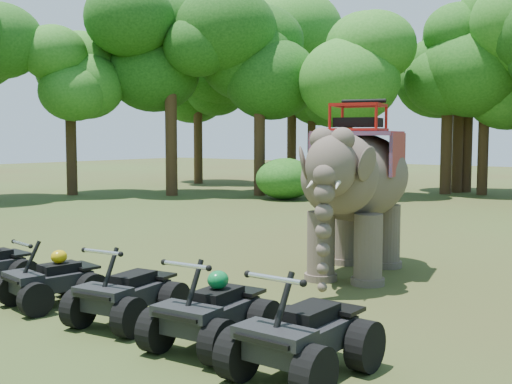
% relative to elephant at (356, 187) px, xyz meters
% --- Properties ---
extents(ground, '(110.00, 110.00, 0.00)m').
position_rel_elephant_xyz_m(ground, '(-0.75, -3.74, -1.87)').
color(ground, '#47381E').
rests_on(ground, ground).
extents(elephant, '(3.00, 4.79, 3.73)m').
position_rel_elephant_xyz_m(elephant, '(0.00, 0.00, 0.00)').
color(elephant, brown).
rests_on(elephant, ground).
extents(atv_1, '(1.40, 1.76, 1.19)m').
position_rel_elephant_xyz_m(atv_1, '(-2.92, -5.56, -1.27)').
color(atv_1, black).
rests_on(atv_1, ground).
extents(atv_2, '(1.49, 1.88, 1.27)m').
position_rel_elephant_xyz_m(atv_2, '(-1.06, -5.47, -1.23)').
color(atv_2, black).
rests_on(atv_2, ground).
extents(atv_3, '(1.45, 1.88, 1.31)m').
position_rel_elephant_xyz_m(atv_3, '(0.77, -5.53, -1.21)').
color(atv_3, black).
rests_on(atv_3, ground).
extents(atv_4, '(1.36, 1.86, 1.37)m').
position_rel_elephant_xyz_m(atv_4, '(2.37, -5.65, -1.18)').
color(atv_4, black).
rests_on(atv_4, ground).
extents(tree_23, '(5.40, 5.40, 7.72)m').
position_rel_elephant_xyz_m(tree_23, '(-20.29, 7.67, 1.99)').
color(tree_23, '#195114').
rests_on(tree_23, ground).
extents(tree_24, '(6.61, 6.61, 9.45)m').
position_rel_elephant_xyz_m(tree_24, '(-16.10, 10.50, 2.86)').
color(tree_24, '#195114').
rests_on(tree_24, ground).
extents(tree_25, '(6.02, 6.02, 8.59)m').
position_rel_elephant_xyz_m(tree_25, '(-12.67, 13.20, 2.43)').
color(tree_25, '#195114').
rests_on(tree_25, ground).
extents(tree_26, '(5.80, 5.80, 8.29)m').
position_rel_elephant_xyz_m(tree_26, '(-9.13, 15.65, 2.28)').
color(tree_26, '#195114').
rests_on(tree_26, ground).
extents(tree_27, '(6.39, 6.39, 9.13)m').
position_rel_elephant_xyz_m(tree_27, '(-5.64, 19.66, 2.70)').
color(tree_27, '#195114').
rests_on(tree_27, ground).
extents(tree_29, '(5.62, 5.62, 8.03)m').
position_rel_elephant_xyz_m(tree_29, '(-20.58, 17.29, 2.15)').
color(tree_29, '#195114').
rests_on(tree_29, ground).
extents(tree_31, '(5.22, 5.22, 7.46)m').
position_rel_elephant_xyz_m(tree_31, '(-15.76, 22.78, 1.86)').
color(tree_31, '#195114').
rests_on(tree_31, ground).
extents(tree_33, '(5.13, 5.13, 7.33)m').
position_rel_elephant_xyz_m(tree_33, '(-3.99, 20.32, 1.80)').
color(tree_33, '#195114').
rests_on(tree_33, ground).
extents(tree_35, '(5.67, 5.67, 8.10)m').
position_rel_elephant_xyz_m(tree_35, '(-5.46, 20.79, 2.18)').
color(tree_35, '#195114').
rests_on(tree_35, ground).
extents(tree_38, '(6.97, 6.97, 9.96)m').
position_rel_elephant_xyz_m(tree_38, '(-17.15, 22.55, 3.11)').
color(tree_38, '#195114').
rests_on(tree_38, ground).
extents(tree_40, '(6.65, 6.65, 9.50)m').
position_rel_elephant_xyz_m(tree_40, '(-5.19, 21.33, 2.89)').
color(tree_40, '#195114').
rests_on(tree_40, ground).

